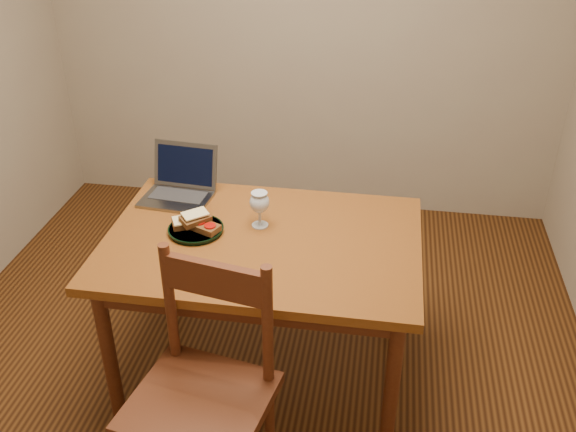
# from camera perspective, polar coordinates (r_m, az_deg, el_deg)

# --- Properties ---
(floor) EXTENTS (3.20, 3.20, 0.02)m
(floor) POSITION_cam_1_polar(r_m,az_deg,el_deg) (3.17, -2.96, -12.79)
(floor) COLOR black
(floor) RESTS_ON ground
(back_wall) EXTENTS (3.20, 0.02, 2.60)m
(back_wall) POSITION_cam_1_polar(r_m,az_deg,el_deg) (3.99, 1.48, 18.03)
(back_wall) COLOR gray
(back_wall) RESTS_ON floor
(table) EXTENTS (1.30, 0.90, 0.74)m
(table) POSITION_cam_1_polar(r_m,az_deg,el_deg) (2.70, -2.28, -3.55)
(table) COLOR #56280E
(table) RESTS_ON floor
(chair) EXTENTS (0.54, 0.52, 0.50)m
(chair) POSITION_cam_1_polar(r_m,az_deg,el_deg) (2.31, -7.64, -14.65)
(chair) COLOR #441C0E
(chair) RESTS_ON floor
(plate) EXTENTS (0.23, 0.23, 0.02)m
(plate) POSITION_cam_1_polar(r_m,az_deg,el_deg) (2.71, -8.19, -1.22)
(plate) COLOR black
(plate) RESTS_ON table
(sandwich_cheese) EXTENTS (0.14, 0.12, 0.04)m
(sandwich_cheese) POSITION_cam_1_polar(r_m,az_deg,el_deg) (2.72, -8.95, -0.50)
(sandwich_cheese) COLOR #381E0C
(sandwich_cheese) RESTS_ON plate
(sandwich_tomato) EXTENTS (0.14, 0.11, 0.04)m
(sandwich_tomato) POSITION_cam_1_polar(r_m,az_deg,el_deg) (2.68, -7.39, -0.90)
(sandwich_tomato) COLOR #381E0C
(sandwich_tomato) RESTS_ON plate
(sandwich_top) EXTENTS (0.14, 0.14, 0.04)m
(sandwich_top) POSITION_cam_1_polar(r_m,az_deg,el_deg) (2.69, -8.24, -0.15)
(sandwich_top) COLOR #381E0C
(sandwich_top) RESTS_ON plate
(milk_glass) EXTENTS (0.08, 0.08, 0.16)m
(milk_glass) POSITION_cam_1_polar(r_m,az_deg,el_deg) (2.69, -2.54, 0.61)
(milk_glass) COLOR white
(milk_glass) RESTS_ON table
(laptop) EXTENTS (0.33, 0.30, 0.22)m
(laptop) POSITION_cam_1_polar(r_m,az_deg,el_deg) (2.99, -9.54, 2.93)
(laptop) COLOR slate
(laptop) RESTS_ON table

